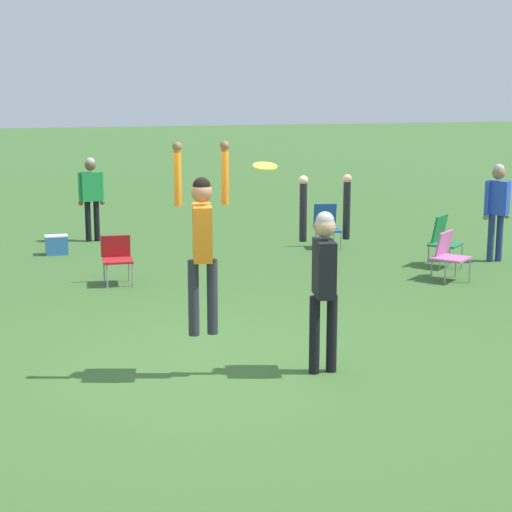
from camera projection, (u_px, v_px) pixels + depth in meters
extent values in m
plane|color=#3D662D|center=(215.00, 371.00, 9.72)|extent=(120.00, 120.00, 0.00)
cylinder|color=#2D2D38|center=(194.00, 298.00, 9.34)|extent=(0.12, 0.12, 0.84)
cylinder|color=#2D2D38|center=(212.00, 297.00, 9.40)|extent=(0.12, 0.12, 0.84)
cube|color=orange|center=(202.00, 233.00, 9.23)|extent=(0.29, 0.50, 0.60)
sphere|color=#9E704C|center=(202.00, 192.00, 9.14)|extent=(0.23, 0.23, 0.23)
sphere|color=black|center=(202.00, 186.00, 9.13)|extent=(0.19, 0.19, 0.19)
cylinder|color=orange|center=(178.00, 177.00, 9.04)|extent=(0.08, 0.08, 0.63)
sphere|color=#9E704C|center=(177.00, 147.00, 8.98)|extent=(0.10, 0.10, 0.10)
cylinder|color=orange|center=(225.00, 175.00, 9.18)|extent=(0.08, 0.08, 0.63)
sphere|color=#9E704C|center=(225.00, 146.00, 9.12)|extent=(0.10, 0.10, 0.10)
cylinder|color=black|center=(314.00, 335.00, 9.57)|extent=(0.12, 0.12, 0.89)
cylinder|color=black|center=(332.00, 334.00, 9.63)|extent=(0.12, 0.12, 0.89)
cube|color=black|center=(324.00, 268.00, 9.45)|extent=(0.28, 0.49, 0.63)
sphere|color=tan|center=(325.00, 227.00, 9.36)|extent=(0.24, 0.24, 0.24)
sphere|color=#B7B2AD|center=(325.00, 221.00, 9.34)|extent=(0.20, 0.20, 0.20)
cylinder|color=black|center=(303.00, 211.00, 9.25)|extent=(0.08, 0.08, 0.67)
sphere|color=tan|center=(304.00, 180.00, 9.18)|extent=(0.10, 0.10, 0.10)
cylinder|color=black|center=(347.00, 209.00, 9.39)|extent=(0.08, 0.08, 0.67)
sphere|color=tan|center=(347.00, 179.00, 9.33)|extent=(0.10, 0.10, 0.10)
cylinder|color=yellow|center=(265.00, 166.00, 9.06)|extent=(0.26, 0.26, 0.07)
cylinder|color=gray|center=(107.00, 275.00, 13.66)|extent=(0.02, 0.02, 0.42)
cylinder|color=gray|center=(133.00, 274.00, 13.78)|extent=(0.02, 0.02, 0.42)
cylinder|color=gray|center=(104.00, 270.00, 14.05)|extent=(0.02, 0.02, 0.42)
cylinder|color=gray|center=(129.00, 269.00, 14.16)|extent=(0.02, 0.02, 0.42)
cube|color=#B21E23|center=(118.00, 261.00, 13.88)|extent=(0.52, 0.52, 0.04)
cube|color=#B21E23|center=(116.00, 246.00, 14.04)|extent=(0.49, 0.14, 0.37)
cylinder|color=gray|center=(440.00, 258.00, 15.00)|extent=(0.02, 0.02, 0.43)
cylinder|color=gray|center=(462.00, 257.00, 15.12)|extent=(0.02, 0.02, 0.43)
cylinder|color=gray|center=(428.00, 254.00, 15.40)|extent=(0.02, 0.02, 0.43)
cylinder|color=gray|center=(450.00, 253.00, 15.52)|extent=(0.02, 0.02, 0.43)
cube|color=#1E753D|center=(446.00, 245.00, 15.22)|extent=(0.71, 0.71, 0.04)
cube|color=#1E753D|center=(440.00, 228.00, 15.39)|extent=(0.46, 0.41, 0.48)
cylinder|color=gray|center=(445.00, 273.00, 13.93)|extent=(0.02, 0.02, 0.40)
cylinder|color=gray|center=(470.00, 271.00, 14.05)|extent=(0.02, 0.02, 0.40)
cylinder|color=gray|center=(432.00, 267.00, 14.35)|extent=(0.02, 0.02, 0.40)
cylinder|color=gray|center=(456.00, 265.00, 14.48)|extent=(0.02, 0.02, 0.40)
cube|color=#C666A3|center=(451.00, 258.00, 14.17)|extent=(0.75, 0.75, 0.04)
cube|color=#C666A3|center=(444.00, 243.00, 14.36)|extent=(0.48, 0.41, 0.40)
cylinder|color=gray|center=(323.00, 241.00, 16.82)|extent=(0.02, 0.02, 0.38)
cylinder|color=gray|center=(341.00, 240.00, 16.93)|extent=(0.02, 0.02, 0.38)
cylinder|color=gray|center=(316.00, 238.00, 17.18)|extent=(0.02, 0.02, 0.38)
cylinder|color=gray|center=(334.00, 237.00, 17.29)|extent=(0.02, 0.02, 0.38)
cube|color=#235193|center=(329.00, 230.00, 17.02)|extent=(0.53, 0.53, 0.04)
cube|color=#235193|center=(325.00, 216.00, 17.17)|extent=(0.47, 0.20, 0.50)
cylinder|color=navy|center=(491.00, 238.00, 15.71)|extent=(0.12, 0.12, 0.87)
cylinder|color=navy|center=(499.00, 238.00, 15.76)|extent=(0.12, 0.12, 0.87)
cube|color=blue|center=(497.00, 198.00, 15.59)|extent=(0.41, 0.44, 0.62)
sphere|color=#9E704C|center=(499.00, 173.00, 15.50)|extent=(0.24, 0.24, 0.24)
sphere|color=#B7B2AD|center=(499.00, 169.00, 15.49)|extent=(0.20, 0.20, 0.20)
cylinder|color=blue|center=(487.00, 199.00, 15.53)|extent=(0.08, 0.08, 0.65)
sphere|color=#9E704C|center=(486.00, 217.00, 15.59)|extent=(0.10, 0.10, 0.10)
cylinder|color=blue|center=(508.00, 198.00, 15.66)|extent=(0.08, 0.08, 0.65)
sphere|color=#9E704C|center=(507.00, 216.00, 15.72)|extent=(0.10, 0.10, 0.10)
cylinder|color=black|center=(88.00, 221.00, 17.76)|extent=(0.12, 0.12, 0.84)
cylinder|color=black|center=(97.00, 221.00, 17.81)|extent=(0.12, 0.12, 0.84)
cube|color=green|center=(91.00, 187.00, 17.65)|extent=(0.41, 0.24, 0.60)
sphere|color=brown|center=(90.00, 165.00, 17.56)|extent=(0.23, 0.23, 0.23)
sphere|color=#B7B2AD|center=(90.00, 162.00, 17.55)|extent=(0.19, 0.19, 0.19)
cylinder|color=green|center=(80.00, 188.00, 17.59)|extent=(0.08, 0.08, 0.63)
sphere|color=brown|center=(81.00, 203.00, 17.65)|extent=(0.10, 0.10, 0.10)
cylinder|color=green|center=(102.00, 187.00, 17.71)|extent=(0.08, 0.08, 0.63)
sphere|color=brown|center=(102.00, 202.00, 17.77)|extent=(0.10, 0.10, 0.10)
cube|color=#336BB7|center=(57.00, 245.00, 16.43)|extent=(0.42, 0.28, 0.35)
cube|color=silver|center=(56.00, 236.00, 16.40)|extent=(0.42, 0.29, 0.02)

